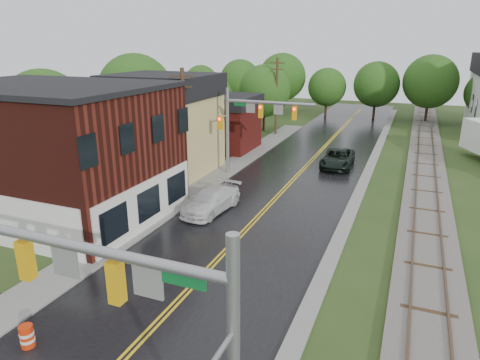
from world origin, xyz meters
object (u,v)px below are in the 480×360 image
Objects in this scene: tree_left_a at (46,113)px; tree_left_c at (207,98)px; traffic_signal_near at (146,310)px; brick_building at (51,150)px; traffic_signal_far at (252,117)px; utility_pole_b at (184,128)px; pickup_white at (211,200)px; tree_left_e at (265,92)px; utility_pole_c at (276,95)px; construction_barrel at (27,336)px; suv_dark at (338,158)px; tree_left_b at (137,94)px.

tree_left_c is at bearing 71.57° from tree_left_a.
tree_left_c is (-17.32, 37.90, -0.46)m from traffic_signal_near.
brick_building is 15.03m from traffic_signal_far.
utility_pole_b is 6.21m from pickup_white.
utility_pole_b reaches higher than tree_left_a.
pickup_white is (5.65, -27.04, -4.06)m from tree_left_e.
utility_pole_c is 10.12× the size of construction_barrel.
construction_barrel is at bearing -104.13° from suv_dark.
construction_barrel is at bearing -85.42° from utility_pole_c.
traffic_signal_far is 0.82× the size of utility_pole_c.
suv_dark is 1.07× the size of pickup_white.
brick_building is at bearing -132.19° from suv_dark.
tree_left_c is at bearing 63.44° from tree_left_b.
suv_dark reaches higher than construction_barrel.
traffic_signal_near is at bearing -62.81° from utility_pole_b.
brick_building is at bearing -43.13° from tree_left_a.
utility_pole_b is 14.78m from suv_dark.
utility_pole_c reaches higher than pickup_white.
tree_left_c reaches higher than construction_barrel.
traffic_signal_far is 1.41× the size of pickup_white.
utility_pole_c reaches higher than tree_left_a.
tree_left_b reaches higher than utility_pole_c.
suv_dark is 6.27× the size of construction_barrel.
utility_pole_c is (-10.27, 42.00, -0.25)m from traffic_signal_near.
tree_left_c is at bearing 123.16° from pickup_white.
tree_left_c is 23.88m from pickup_white.
pickup_white is 14.50m from construction_barrel.
suv_dark is (22.46, 10.79, -4.34)m from tree_left_a.
brick_building is at bearing 140.83° from traffic_signal_near.
utility_pole_b is (-10.27, 20.00, -0.25)m from traffic_signal_near.
utility_pole_c reaches higher than suv_dark.
traffic_signal_near is at bearing -54.51° from tree_left_b.
pickup_white is at bearing -10.36° from tree_left_a.
traffic_signal_near is at bearing -74.32° from tree_left_e.
traffic_signal_near is 0.85× the size of tree_left_a.
utility_pole_c is (5.68, 29.00, 0.57)m from brick_building.
utility_pole_c is at bearing -42.84° from tree_left_e.
tree_left_a is at bearing -114.62° from tree_left_e.
traffic_signal_near is at bearing -40.47° from tree_left_a.
construction_barrel is at bearing -85.35° from pickup_white.
suv_dark is at bearing 49.52° from brick_building.
tree_left_a is at bearing -179.55° from utility_pole_b.
tree_left_e reaches higher than traffic_signal_near.
brick_building is at bearing -72.39° from tree_left_b.
tree_left_a is 9.75× the size of construction_barrel.
construction_barrel is (5.22, -41.53, -4.37)m from tree_left_e.
pickup_white is at bearing -41.14° from utility_pole_b.
brick_building is at bearing -96.71° from tree_left_e.
tree_left_c is 0.94× the size of tree_left_e.
utility_pole_b is 19.24m from tree_left_c.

